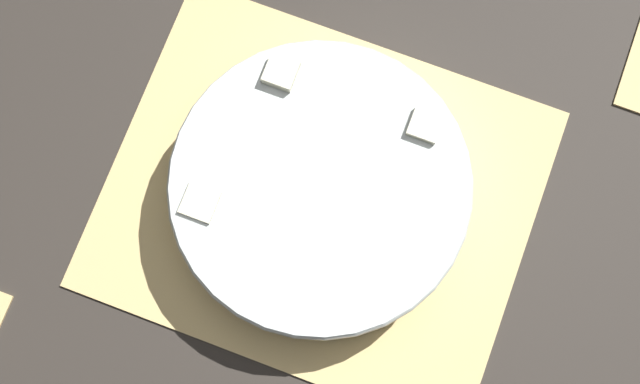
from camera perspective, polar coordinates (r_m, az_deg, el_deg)
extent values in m
plane|color=#2D2823|center=(0.89, 0.00, -0.41)|extent=(6.00, 6.00, 0.00)
cube|color=#D6B775|center=(0.89, 0.00, -0.37)|extent=(0.41, 0.34, 0.01)
cube|color=#3D2D19|center=(0.89, 8.40, -3.43)|extent=(0.01, 0.34, 0.00)
cube|color=#3D2D19|center=(0.88, 4.20, -1.89)|extent=(0.01, 0.34, 0.00)
cube|color=#3D2D19|center=(0.89, 0.00, -0.35)|extent=(0.01, 0.34, 0.00)
cube|color=#3D2D19|center=(0.89, -4.15, 1.18)|extent=(0.01, 0.34, 0.00)
cube|color=#3D2D19|center=(0.91, -8.22, 2.67)|extent=(0.01, 0.34, 0.00)
cylinder|color=silver|center=(0.85, 0.00, 0.09)|extent=(0.28, 0.28, 0.06)
torus|color=silver|center=(0.83, 0.00, 0.44)|extent=(0.29, 0.29, 0.01)
cylinder|color=#F4EABC|center=(0.82, 4.29, -5.43)|extent=(0.03, 0.03, 0.01)
cylinder|color=#F4EABC|center=(0.85, -2.01, -3.14)|extent=(0.03, 0.03, 0.01)
cylinder|color=#F4EABC|center=(0.85, -3.37, 3.96)|extent=(0.03, 0.03, 0.01)
cylinder|color=#F4EABC|center=(0.84, 5.04, -0.51)|extent=(0.02, 0.02, 0.01)
cylinder|color=#F4EABC|center=(0.83, -0.88, -0.35)|extent=(0.03, 0.03, 0.01)
cylinder|color=#F4EABC|center=(0.87, -0.86, 1.85)|extent=(0.03, 0.03, 0.01)
cylinder|color=#F4EABC|center=(0.87, 4.32, -2.71)|extent=(0.03, 0.03, 0.01)
cube|color=beige|center=(0.85, 6.67, 4.08)|extent=(0.03, 0.03, 0.03)
cube|color=beige|center=(0.84, 1.70, -2.85)|extent=(0.03, 0.03, 0.03)
cube|color=beige|center=(0.89, 3.19, 4.99)|extent=(0.03, 0.03, 0.03)
cube|color=beige|center=(0.89, 5.49, 4.35)|extent=(0.02, 0.02, 0.02)
cube|color=beige|center=(0.85, -5.03, -3.52)|extent=(0.02, 0.02, 0.02)
cube|color=beige|center=(0.87, -1.72, 4.69)|extent=(0.03, 0.03, 0.03)
cube|color=beige|center=(0.84, -7.58, -0.84)|extent=(0.03, 0.03, 0.03)
cube|color=beige|center=(0.85, 1.79, -7.45)|extent=(0.03, 0.03, 0.03)
cube|color=beige|center=(0.85, 3.53, 2.54)|extent=(0.03, 0.03, 0.03)
cube|color=beige|center=(0.88, 1.95, 1.55)|extent=(0.02, 0.02, 0.02)
cube|color=beige|center=(0.87, -0.13, -2.25)|extent=(0.02, 0.02, 0.02)
cube|color=beige|center=(0.86, -2.49, 7.46)|extent=(0.03, 0.03, 0.03)
cube|color=beige|center=(0.87, 0.46, 4.11)|extent=(0.02, 0.02, 0.02)
ellipsoid|color=orange|center=(0.85, 5.80, -4.25)|extent=(0.04, 0.02, 0.02)
ellipsoid|color=orange|center=(0.90, 0.13, 6.65)|extent=(0.03, 0.02, 0.01)
ellipsoid|color=orange|center=(0.84, -3.03, -1.77)|extent=(0.03, 0.02, 0.01)
ellipsoid|color=orange|center=(0.82, -4.41, -3.49)|extent=(0.03, 0.02, 0.01)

